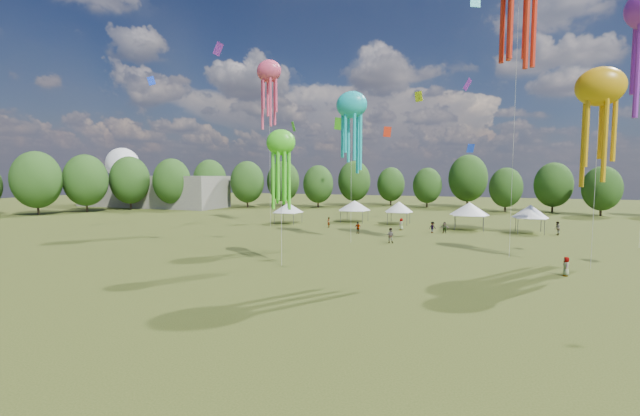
% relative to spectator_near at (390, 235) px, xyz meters
% --- Properties ---
extents(ground, '(300.00, 300.00, 0.00)m').
position_rel_spectator_near_xyz_m(ground, '(2.70, -37.35, -0.93)').
color(ground, '#384416').
rests_on(ground, ground).
extents(spectator_near, '(0.92, 0.73, 1.85)m').
position_rel_spectator_near_xyz_m(spectator_near, '(0.00, 0.00, 0.00)').
color(spectator_near, gray).
rests_on(spectator_near, ground).
extents(spectators_far, '(32.96, 26.67, 1.90)m').
position_rel_spectator_near_xyz_m(spectators_far, '(6.28, 9.08, -0.07)').
color(spectators_far, gray).
rests_on(spectators_far, ground).
extents(festival_tents, '(42.28, 11.85, 4.17)m').
position_rel_spectator_near_xyz_m(festival_tents, '(-0.91, 17.10, 2.08)').
color(festival_tents, '#47474C').
rests_on(festival_tents, ground).
extents(show_kites, '(53.40, 27.27, 29.33)m').
position_rel_spectator_near_xyz_m(show_kites, '(11.73, 1.09, 20.03)').
color(show_kites, '#17BEC7').
rests_on(show_kites, ground).
extents(small_kites, '(72.38, 64.60, 46.06)m').
position_rel_spectator_near_xyz_m(small_kites, '(2.07, 5.15, 28.48)').
color(small_kites, '#17BEC7').
rests_on(small_kites, ground).
extents(treeline, '(201.57, 95.24, 13.43)m').
position_rel_spectator_near_xyz_m(treeline, '(-1.16, 25.16, 5.62)').
color(treeline, '#38281C').
rests_on(treeline, ground).
extents(hangar, '(40.00, 12.00, 8.00)m').
position_rel_spectator_near_xyz_m(hangar, '(-69.30, 34.65, 3.07)').
color(hangar, gray).
rests_on(hangar, ground).
extents(radome, '(9.00, 9.00, 16.00)m').
position_rel_spectator_near_xyz_m(radome, '(-85.30, 40.65, 9.06)').
color(radome, white).
rests_on(radome, ground).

